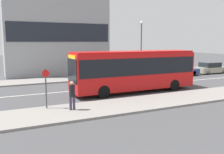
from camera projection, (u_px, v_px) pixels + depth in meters
ground_plane at (96, 89)px, 21.87m from camera, size 120.00×120.00×0.00m
sidewalk_near at (132, 104)px, 16.29m from camera, size 44.00×3.50×0.13m
sidewalk_far at (75, 79)px, 27.44m from camera, size 44.00×3.50×0.13m
lane_centerline at (96, 89)px, 21.87m from camera, size 41.80×0.16×0.01m
city_bus at (134, 69)px, 20.44m from camera, size 10.53×2.49×3.36m
parked_car_0 at (180, 70)px, 30.01m from camera, size 4.50×1.84×1.42m
parked_car_1 at (210, 68)px, 32.48m from camera, size 4.39×1.88×1.44m
pedestrian_near_stop at (72, 94)px, 14.61m from camera, size 0.34×0.34×1.72m
bus_stop_sign at (46, 85)px, 14.91m from camera, size 0.44×0.12×2.40m
street_lamp at (141, 42)px, 29.31m from camera, size 0.36×0.36×6.32m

